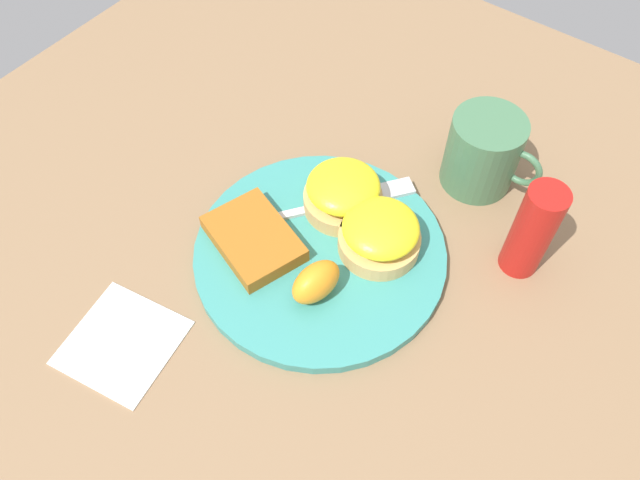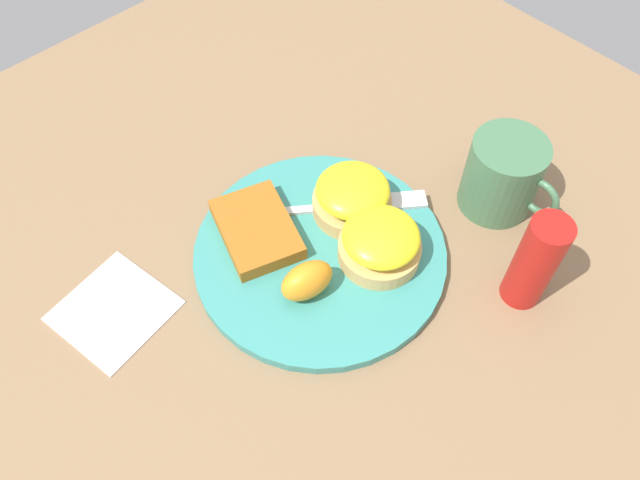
{
  "view_description": "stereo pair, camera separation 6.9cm",
  "coord_description": "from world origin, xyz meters",
  "px_view_note": "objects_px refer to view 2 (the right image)",
  "views": [
    {
      "loc": [
        0.23,
        -0.32,
        0.6
      ],
      "look_at": [
        0.0,
        0.0,
        0.03
      ],
      "focal_mm": 35.0,
      "sensor_mm": 36.0,
      "label": 1
    },
    {
      "loc": [
        0.29,
        -0.27,
        0.6
      ],
      "look_at": [
        0.0,
        0.0,
        0.03
      ],
      "focal_mm": 35.0,
      "sensor_mm": 36.0,
      "label": 2
    }
  ],
  "objects_px": {
    "hashbrown_patty": "(257,229)",
    "condiment_bottle": "(535,262)",
    "sandwich_benedict_left": "(380,243)",
    "cup": "(503,176)",
    "orange_wedge": "(307,281)",
    "fork": "(341,206)",
    "sandwich_benedict_right": "(352,197)"
  },
  "relations": [
    {
      "from": "sandwich_benedict_right",
      "to": "cup",
      "type": "bearing_deg",
      "value": 54.33
    },
    {
      "from": "hashbrown_patty",
      "to": "orange_wedge",
      "type": "relative_size",
      "value": 1.83
    },
    {
      "from": "sandwich_benedict_right",
      "to": "orange_wedge",
      "type": "xyz_separation_m",
      "value": [
        0.05,
        -0.11,
        -0.0
      ]
    },
    {
      "from": "orange_wedge",
      "to": "fork",
      "type": "xyz_separation_m",
      "value": [
        -0.06,
        0.11,
        -0.02
      ]
    },
    {
      "from": "fork",
      "to": "cup",
      "type": "height_order",
      "value": "cup"
    },
    {
      "from": "orange_wedge",
      "to": "fork",
      "type": "relative_size",
      "value": 0.3
    },
    {
      "from": "fork",
      "to": "orange_wedge",
      "type": "bearing_deg",
      "value": -62.07
    },
    {
      "from": "cup",
      "to": "condiment_bottle",
      "type": "relative_size",
      "value": 0.95
    },
    {
      "from": "orange_wedge",
      "to": "sandwich_benedict_left",
      "type": "bearing_deg",
      "value": 76.67
    },
    {
      "from": "hashbrown_patty",
      "to": "condiment_bottle",
      "type": "xyz_separation_m",
      "value": [
        0.25,
        0.17,
        0.04
      ]
    },
    {
      "from": "condiment_bottle",
      "to": "sandwich_benedict_left",
      "type": "bearing_deg",
      "value": -147.89
    },
    {
      "from": "hashbrown_patty",
      "to": "cup",
      "type": "xyz_separation_m",
      "value": [
        0.15,
        0.25,
        0.02
      ]
    },
    {
      "from": "condiment_bottle",
      "to": "fork",
      "type": "bearing_deg",
      "value": -162.45
    },
    {
      "from": "sandwich_benedict_left",
      "to": "cup",
      "type": "bearing_deg",
      "value": 77.66
    },
    {
      "from": "hashbrown_patty",
      "to": "orange_wedge",
      "type": "xyz_separation_m",
      "value": [
        0.1,
        -0.01,
        0.01
      ]
    },
    {
      "from": "sandwich_benedict_left",
      "to": "sandwich_benedict_right",
      "type": "height_order",
      "value": "same"
    },
    {
      "from": "condiment_bottle",
      "to": "orange_wedge",
      "type": "bearing_deg",
      "value": -131.9
    },
    {
      "from": "orange_wedge",
      "to": "condiment_bottle",
      "type": "relative_size",
      "value": 0.48
    },
    {
      "from": "sandwich_benedict_right",
      "to": "orange_wedge",
      "type": "height_order",
      "value": "sandwich_benedict_right"
    },
    {
      "from": "condiment_bottle",
      "to": "sandwich_benedict_right",
      "type": "bearing_deg",
      "value": -163.07
    },
    {
      "from": "orange_wedge",
      "to": "cup",
      "type": "relative_size",
      "value": 0.5
    },
    {
      "from": "sandwich_benedict_left",
      "to": "cup",
      "type": "distance_m",
      "value": 0.17
    },
    {
      "from": "hashbrown_patty",
      "to": "condiment_bottle",
      "type": "bearing_deg",
      "value": 33.33
    },
    {
      "from": "fork",
      "to": "cup",
      "type": "distance_m",
      "value": 0.19
    },
    {
      "from": "sandwich_benedict_left",
      "to": "condiment_bottle",
      "type": "height_order",
      "value": "condiment_bottle"
    },
    {
      "from": "orange_wedge",
      "to": "fork",
      "type": "height_order",
      "value": "orange_wedge"
    },
    {
      "from": "hashbrown_patty",
      "to": "sandwich_benedict_left",
      "type": "bearing_deg",
      "value": 34.71
    },
    {
      "from": "orange_wedge",
      "to": "cup",
      "type": "xyz_separation_m",
      "value": [
        0.06,
        0.26,
        0.01
      ]
    },
    {
      "from": "cup",
      "to": "condiment_bottle",
      "type": "distance_m",
      "value": 0.13
    },
    {
      "from": "hashbrown_patty",
      "to": "condiment_bottle",
      "type": "distance_m",
      "value": 0.3
    },
    {
      "from": "sandwich_benedict_left",
      "to": "cup",
      "type": "relative_size",
      "value": 0.78
    },
    {
      "from": "sandwich_benedict_right",
      "to": "orange_wedge",
      "type": "bearing_deg",
      "value": -68.15
    }
  ]
}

